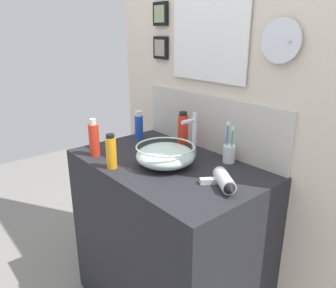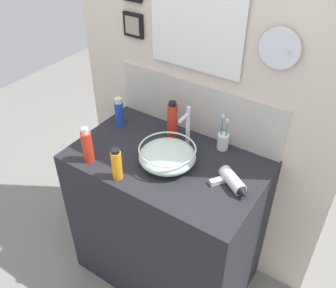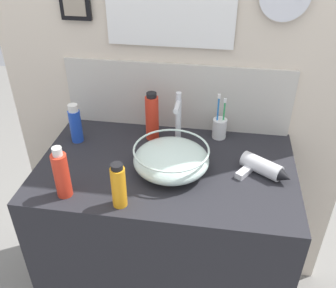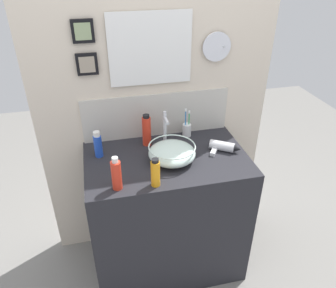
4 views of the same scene
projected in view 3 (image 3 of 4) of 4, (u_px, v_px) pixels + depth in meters
The scene contains 10 objects.
vanity_counter at pixel (166, 246), 1.72m from camera, with size 1.01×0.62×0.92m, color #232328.
back_panel at pixel (178, 57), 1.57m from camera, with size 1.57×0.10×2.48m.
glass_bowl_sink at pixel (171, 159), 1.41m from camera, with size 0.29×0.29×0.10m.
faucet at pixel (178, 117), 1.52m from camera, with size 0.02×0.10×0.24m.
hair_drier at pixel (264, 168), 1.40m from camera, with size 0.21×0.16×0.06m.
toothbrush_cup at pixel (219, 128), 1.61m from camera, with size 0.06×0.06×0.21m.
shampoo_bottle at pixel (152, 117), 1.58m from camera, with size 0.06×0.06×0.22m.
soap_dispenser at pixel (75, 124), 1.57m from camera, with size 0.05×0.05×0.17m.
lotion_bottle at pixel (119, 186), 1.23m from camera, with size 0.05×0.05×0.17m.
spray_bottle at pixel (62, 174), 1.27m from camera, with size 0.05×0.05×0.20m.
Camera 3 is at (0.19, -1.16, 1.80)m, focal length 40.00 mm.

